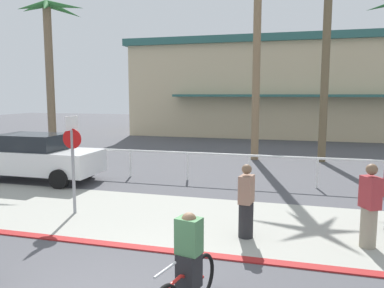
# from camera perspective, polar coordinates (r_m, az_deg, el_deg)

# --- Properties ---
(ground_plane) EXTENTS (80.00, 80.00, 0.00)m
(ground_plane) POSITION_cam_1_polar(r_m,az_deg,el_deg) (15.36, 4.92, -4.36)
(ground_plane) COLOR #4C4C51
(sidewalk_strip) EXTENTS (44.00, 4.00, 0.02)m
(sidewalk_strip) POSITION_cam_1_polar(r_m,az_deg,el_deg) (9.89, -1.32, -10.94)
(sidewalk_strip) COLOR #9E9E93
(sidewalk_strip) RESTS_ON ground
(curb_paint) EXTENTS (44.00, 0.24, 0.03)m
(curb_paint) POSITION_cam_1_polar(r_m,az_deg,el_deg) (8.12, -5.52, -15.14)
(curb_paint) COLOR maroon
(curb_paint) RESTS_ON ground
(building_backdrop) EXTENTS (25.64, 10.05, 7.09)m
(building_backdrop) POSITION_cam_1_polar(r_m,az_deg,el_deg) (31.11, 16.03, 7.93)
(building_backdrop) COLOR beige
(building_backdrop) RESTS_ON ground
(rail_fence) EXTENTS (20.28, 0.08, 1.04)m
(rail_fence) POSITION_cam_1_polar(r_m,az_deg,el_deg) (13.76, 3.82, -2.19)
(rail_fence) COLOR white
(rail_fence) RESTS_ON ground
(stop_sign_bike_lane) EXTENTS (0.52, 0.56, 2.56)m
(stop_sign_bike_lane) POSITION_cam_1_polar(r_m,az_deg,el_deg) (10.42, -17.16, -0.91)
(stop_sign_bike_lane) COLOR gray
(stop_sign_bike_lane) RESTS_ON ground
(palm_tree_0) EXTENTS (3.18, 3.01, 7.28)m
(palm_tree_0) POSITION_cam_1_polar(r_m,az_deg,el_deg) (19.28, -20.14, 13.42)
(palm_tree_0) COLOR #756047
(palm_tree_0) RESTS_ON ground
(palm_tree_1) EXTENTS (2.97, 3.03, 9.85)m
(palm_tree_1) POSITION_cam_1_polar(r_m,az_deg,el_deg) (18.90, 9.52, 18.62)
(palm_tree_1) COLOR #846B4C
(palm_tree_1) RESTS_ON ground
(palm_tree_2) EXTENTS (3.13, 2.68, 9.51)m
(palm_tree_2) POSITION_cam_1_polar(r_m,az_deg,el_deg) (19.07, 19.37, 17.45)
(palm_tree_2) COLOR brown
(palm_tree_2) RESTS_ON ground
(car_white_1) EXTENTS (4.40, 2.02, 1.69)m
(car_white_1) POSITION_cam_1_polar(r_m,az_deg,el_deg) (15.00, -21.74, -1.76)
(car_white_1) COLOR white
(car_white_1) RESTS_ON ground
(cyclist_red_0) EXTENTS (0.49, 1.78, 1.50)m
(cyclist_red_0) POSITION_cam_1_polar(r_m,az_deg,el_deg) (5.76, -0.69, -17.55)
(cyclist_red_0) COLOR black
(cyclist_red_0) RESTS_ON ground
(pedestrian_0) EXTENTS (0.43, 0.48, 1.74)m
(pedestrian_0) POSITION_cam_1_polar(r_m,az_deg,el_deg) (8.68, 24.63, -8.73)
(pedestrian_0) COLOR gray
(pedestrian_0) RESTS_ON ground
(pedestrian_2) EXTENTS (0.37, 0.44, 1.63)m
(pedestrian_2) POSITION_cam_1_polar(r_m,az_deg,el_deg) (8.54, 7.96, -8.80)
(pedestrian_2) COLOR #232326
(pedestrian_2) RESTS_ON ground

